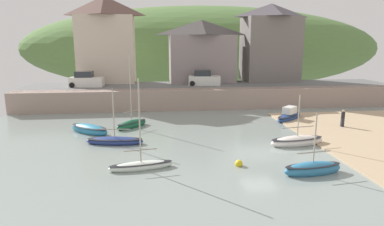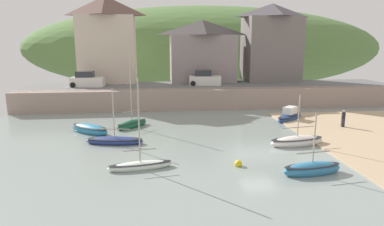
% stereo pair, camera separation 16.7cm
% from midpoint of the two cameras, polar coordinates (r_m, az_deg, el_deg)
% --- Properties ---
extents(ground, '(48.00, 41.00, 0.61)m').
position_cam_midpoint_polar(ground, '(17.79, 25.29, -15.35)').
color(ground, gray).
extents(quay_seawall, '(48.00, 9.40, 2.40)m').
position_cam_midpoint_polar(quay_seawall, '(41.57, 4.08, 2.78)').
color(quay_seawall, gray).
rests_on(quay_seawall, ground).
extents(hillside_backdrop, '(80.00, 44.00, 18.39)m').
position_cam_midpoint_polar(hillside_backdrop, '(78.89, 1.98, 10.87)').
color(hillside_backdrop, '#54783D').
rests_on(hillside_backdrop, ground).
extents(waterfront_building_left, '(7.80, 5.31, 11.56)m').
position_cam_midpoint_polar(waterfront_building_left, '(48.50, -14.40, 11.97)').
color(waterfront_building_left, beige).
rests_on(waterfront_building_left, ground).
extents(waterfront_building_centre, '(9.28, 6.02, 8.55)m').
position_cam_midpoint_polar(waterfront_building_centre, '(48.52, 1.51, 10.52)').
color(waterfront_building_centre, gray).
rests_on(waterfront_building_centre, ground).
extents(waterfront_building_right, '(7.83, 6.27, 10.84)m').
position_cam_midpoint_polar(waterfront_building_right, '(50.83, 12.96, 11.58)').
color(waterfront_building_right, slate).
rests_on(waterfront_building_right, ground).
extents(sailboat_white_hull, '(4.69, 2.09, 4.19)m').
position_cam_midpoint_polar(sailboat_white_hull, '(27.86, 17.15, -4.57)').
color(sailboat_white_hull, silver).
rests_on(sailboat_white_hull, ground).
extents(sailboat_blue_trim, '(4.73, 1.98, 4.58)m').
position_cam_midpoint_polar(sailboat_blue_trim, '(27.69, -13.09, -4.58)').
color(sailboat_blue_trim, navy).
rests_on(sailboat_blue_trim, ground).
extents(rowboat_small_beached, '(4.25, 1.62, 5.95)m').
position_cam_midpoint_polar(rowboat_small_beached, '(22.06, -8.83, -8.70)').
color(rowboat_small_beached, white).
rests_on(rowboat_small_beached, ground).
extents(dinghy_open_wooden, '(4.24, 3.77, 0.99)m').
position_cam_midpoint_polar(dinghy_open_wooden, '(31.54, -17.11, -2.66)').
color(dinghy_open_wooden, teal).
rests_on(dinghy_open_wooden, ground).
extents(sailboat_far_left, '(4.23, 4.03, 1.56)m').
position_cam_midpoint_polar(sailboat_far_left, '(36.57, 15.99, -0.50)').
color(sailboat_far_left, navy).
rests_on(sailboat_far_left, ground).
extents(motorboat_with_cabin, '(3.96, 1.63, 4.04)m').
position_cam_midpoint_polar(motorboat_with_cabin, '(22.31, 19.52, -8.87)').
color(motorboat_with_cabin, teal).
rests_on(motorboat_with_cabin, ground).
extents(sailboat_nearest_shore, '(3.18, 3.30, 6.90)m').
position_cam_midpoint_polar(sailboat_nearest_shore, '(32.51, -10.29, -1.83)').
color(sailboat_nearest_shore, '#185B38').
rests_on(sailboat_nearest_shore, ground).
extents(parked_car_near_slipway, '(4.19, 1.93, 1.95)m').
position_cam_midpoint_polar(parked_car_near_slipway, '(44.67, -17.55, 5.29)').
color(parked_car_near_slipway, silver).
rests_on(parked_car_near_slipway, ground).
extents(parked_car_by_wall, '(4.23, 2.06, 1.95)m').
position_cam_midpoint_polar(parked_car_by_wall, '(44.27, 1.90, 5.78)').
color(parked_car_by_wall, silver).
rests_on(parked_car_by_wall, ground).
extents(person_on_slipway, '(0.34, 0.34, 1.62)m').
position_cam_midpoint_polar(person_on_slipway, '(34.76, 24.01, -0.69)').
color(person_on_slipway, '#282833').
rests_on(person_on_slipway, ground).
extents(mooring_buoy, '(0.51, 0.51, 0.51)m').
position_cam_midpoint_polar(mooring_buoy, '(22.54, 7.71, -8.48)').
color(mooring_buoy, yellow).
rests_on(mooring_buoy, ground).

